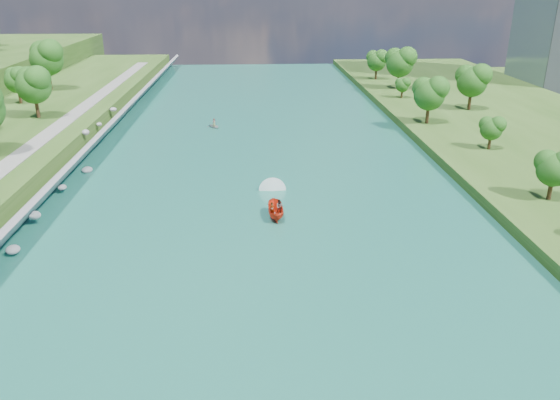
{
  "coord_description": "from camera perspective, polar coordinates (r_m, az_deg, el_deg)",
  "views": [
    {
      "loc": [
        -0.47,
        -47.7,
        25.67
      ],
      "look_at": [
        2.59,
        10.26,
        2.5
      ],
      "focal_mm": 35.0,
      "sensor_mm": 36.0,
      "label": 1
    }
  ],
  "objects": [
    {
      "name": "riprap_bank",
      "position": [
        75.31,
        -22.53,
        1.55
      ],
      "size": [
        3.86,
        236.0,
        4.11
      ],
      "color": "slate",
      "rests_on": "ground"
    },
    {
      "name": "motorboat",
      "position": [
        64.6,
        -0.51,
        -0.78
      ],
      "size": [
        3.6,
        19.18,
        2.04
      ],
      "rotation": [
        0.0,
        0.0,
        3.19
      ],
      "color": "red",
      "rests_on": "river_water"
    },
    {
      "name": "riverside_path",
      "position": [
        78.09,
        -27.12,
        2.86
      ],
      "size": [
        3.0,
        200.0,
        0.1
      ],
      "primitive_type": "cube",
      "color": "gray",
      "rests_on": "berm_west"
    },
    {
      "name": "trees_east",
      "position": [
        90.17,
        21.86,
        7.95
      ],
      "size": [
        18.41,
        144.85,
        11.67
      ],
      "color": "#185216",
      "rests_on": "berm_east"
    },
    {
      "name": "ground",
      "position": [
        54.17,
        -2.18,
        -6.54
      ],
      "size": [
        260.0,
        260.0,
        0.0
      ],
      "primitive_type": "plane",
      "color": "#2D5119",
      "rests_on": "ground"
    },
    {
      "name": "river_water",
      "position": [
        72.38,
        -2.45,
        1.01
      ],
      "size": [
        55.0,
        240.0,
        0.1
      ],
      "primitive_type": "cube",
      "color": "#196056",
      "rests_on": "ground"
    },
    {
      "name": "raft",
      "position": [
        105.07,
        -6.89,
        7.73
      ],
      "size": [
        3.27,
        3.59,
        1.7
      ],
      "rotation": [
        0.0,
        0.0,
        0.52
      ],
      "color": "gray",
      "rests_on": "river_water"
    }
  ]
}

